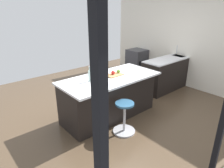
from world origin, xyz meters
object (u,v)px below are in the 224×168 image
stool_by_window (124,118)px  cutting_board (114,75)px  water_bottle (90,75)px  apple_green (119,71)px  kitchen_island (109,96)px  apple_red (113,73)px  oven_range (137,62)px

stool_by_window → cutting_board: cutting_board is taller
water_bottle → apple_green: bearing=178.0°
water_bottle → kitchen_island: bearing=176.1°
kitchen_island → apple_red: 0.54m
kitchen_island → apple_red: (-0.12, -0.01, 0.53)m
stool_by_window → cutting_board: (-0.32, -0.67, 0.65)m
oven_range → cutting_board: cutting_board is taller
stool_by_window → cutting_board: 0.98m
cutting_board → water_bottle: size_ratio=1.15×
apple_red → water_bottle: water_bottle is taller
apple_red → apple_green: size_ratio=1.05×
kitchen_island → stool_by_window: size_ratio=3.37×
cutting_board → oven_range: bearing=-147.0°
oven_range → apple_green: (2.39, 1.63, 0.56)m
oven_range → stool_by_window: size_ratio=1.39×
oven_range → water_bottle: size_ratio=2.83×
stool_by_window → apple_red: bearing=-114.1°
oven_range → stool_by_window: 3.67m
apple_red → apple_green: (-0.16, 0.00, -0.00)m
cutting_board → apple_green: (-0.14, -0.02, 0.05)m
apple_green → water_bottle: size_ratio=0.25×
water_bottle → stool_by_window: bearing=111.4°
stool_by_window → apple_green: 1.08m
cutting_board → apple_green: apple_green is taller
apple_green → stool_by_window: bearing=55.9°
oven_range → cutting_board: size_ratio=2.46×
stool_by_window → kitchen_island: bearing=-105.4°
stool_by_window → cutting_board: bearing=-115.8°
oven_range → apple_red: (2.54, 1.62, 0.56)m
oven_range → water_bottle: 3.57m
cutting_board → water_bottle: (0.60, -0.04, 0.11)m
stool_by_window → cutting_board: size_ratio=1.78×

